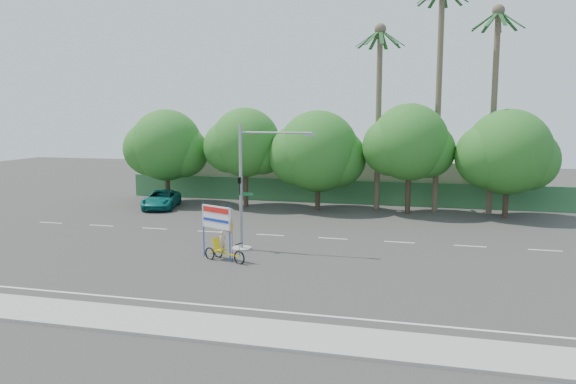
# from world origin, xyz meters

# --- Properties ---
(ground) EXTENTS (120.00, 120.00, 0.00)m
(ground) POSITION_xyz_m (0.00, 0.00, 0.00)
(ground) COLOR #33302D
(ground) RESTS_ON ground
(sidewalk_near) EXTENTS (50.00, 2.40, 0.12)m
(sidewalk_near) POSITION_xyz_m (0.00, -7.50, 0.06)
(sidewalk_near) COLOR gray
(sidewalk_near) RESTS_ON ground
(fence) EXTENTS (38.00, 0.08, 2.00)m
(fence) POSITION_xyz_m (0.00, 21.50, 1.00)
(fence) COLOR #336B3D
(fence) RESTS_ON ground
(building_left) EXTENTS (12.00, 8.00, 4.00)m
(building_left) POSITION_xyz_m (-10.00, 26.00, 2.00)
(building_left) COLOR beige
(building_left) RESTS_ON ground
(building_right) EXTENTS (14.00, 8.00, 3.60)m
(building_right) POSITION_xyz_m (8.00, 26.00, 1.80)
(building_right) COLOR beige
(building_right) RESTS_ON ground
(tree_far_left) EXTENTS (7.14, 6.00, 7.96)m
(tree_far_left) POSITION_xyz_m (-14.05, 18.00, 4.76)
(tree_far_left) COLOR #473828
(tree_far_left) RESTS_ON ground
(tree_left) EXTENTS (6.66, 5.60, 8.07)m
(tree_left) POSITION_xyz_m (-7.05, 18.00, 5.06)
(tree_left) COLOR #473828
(tree_left) RESTS_ON ground
(tree_center) EXTENTS (7.62, 6.40, 7.85)m
(tree_center) POSITION_xyz_m (-1.05, 18.00, 4.47)
(tree_center) COLOR #473828
(tree_center) RESTS_ON ground
(tree_right) EXTENTS (6.90, 5.80, 8.36)m
(tree_right) POSITION_xyz_m (5.95, 18.00, 5.24)
(tree_right) COLOR #473828
(tree_right) RESTS_ON ground
(tree_far_right) EXTENTS (7.38, 6.20, 7.94)m
(tree_far_right) POSITION_xyz_m (12.95, 18.00, 4.64)
(tree_far_right) COLOR #473828
(tree_far_right) RESTS_ON ground
(palm_tall) EXTENTS (3.73, 3.79, 17.45)m
(palm_tall) POSITION_xyz_m (8.00, 19.50, 10.46)
(palm_tall) COLOR #70604C
(palm_tall) RESTS_ON ground
(palm_mid) EXTENTS (3.73, 3.79, 15.45)m
(palm_mid) POSITION_xyz_m (12.00, 19.50, 9.40)
(palm_mid) COLOR #70604C
(palm_mid) RESTS_ON ground
(palm_short) EXTENTS (3.73, 3.79, 14.45)m
(palm_short) POSITION_xyz_m (3.50, 19.50, 8.86)
(palm_short) COLOR #70604C
(palm_short) RESTS_ON ground
(traffic_signal) EXTENTS (4.72, 1.10, 7.00)m
(traffic_signal) POSITION_xyz_m (-2.20, 3.98, 2.92)
(traffic_signal) COLOR gray
(traffic_signal) RESTS_ON ground
(trike_billboard) EXTENTS (2.78, 1.44, 2.97)m
(trike_billboard) POSITION_xyz_m (-2.80, 1.56, 1.19)
(trike_billboard) COLOR black
(trike_billboard) RESTS_ON ground
(pickup_truck) EXTENTS (3.58, 5.62, 1.44)m
(pickup_truck) POSITION_xyz_m (-13.40, 15.62, 0.72)
(pickup_truck) COLOR #0E6864
(pickup_truck) RESTS_ON ground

